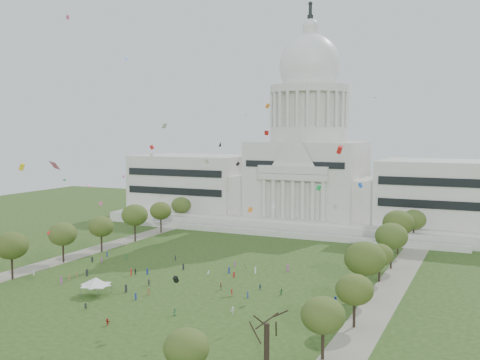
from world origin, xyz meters
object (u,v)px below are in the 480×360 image
at_px(big_bare_tree, 267,319).
at_px(person_0, 335,301).
at_px(capitol, 308,171).
at_px(event_tent, 96,281).

distance_m(big_bare_tree, person_0, 39.72).
bearing_deg(person_0, capitol, 142.33).
relative_size(big_bare_tree, event_tent, 1.32).
xyz_separation_m(capitol, person_0, (39.09, -102.64, -21.33)).
xyz_separation_m(big_bare_tree, event_tent, (-52.74, 22.70, -5.31)).
bearing_deg(capitol, big_bare_tree, -74.98).
bearing_deg(capitol, event_tent, -97.07).
bearing_deg(event_tent, capitol, 82.93).
distance_m(capitol, person_0, 111.88).
bearing_deg(person_0, big_bare_tree, -60.11).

